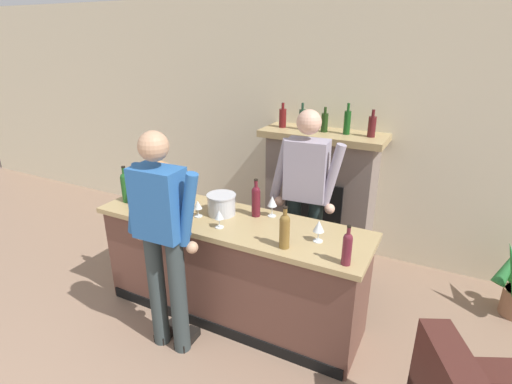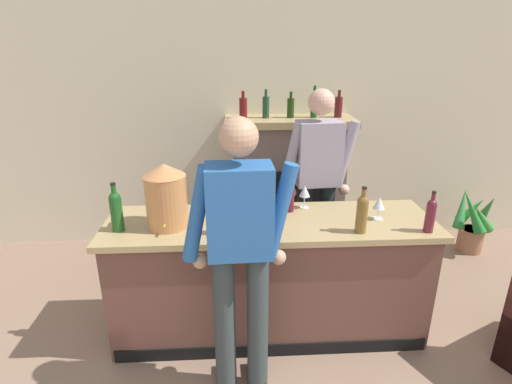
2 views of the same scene
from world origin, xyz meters
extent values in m
cube|color=beige|center=(0.00, 4.26, 1.38)|extent=(12.00, 0.07, 2.75)
cube|color=brown|center=(0.00, 2.60, 0.44)|extent=(2.27, 0.61, 0.88)
cube|color=tan|center=(0.00, 2.60, 0.91)|extent=(2.34, 0.68, 0.04)
cube|color=black|center=(0.00, 2.29, 0.05)|extent=(2.22, 0.01, 0.10)
cube|color=slate|center=(0.32, 4.01, 0.67)|extent=(1.13, 0.44, 1.34)
cube|color=black|center=(0.32, 3.77, 0.49)|extent=(0.62, 0.02, 0.86)
cube|color=tan|center=(0.32, 3.99, 1.38)|extent=(1.29, 0.52, 0.07)
cylinder|color=#5D1415|center=(-0.15, 3.99, 1.51)|extent=(0.08, 0.08, 0.20)
cylinder|color=#5D1415|center=(-0.15, 3.99, 1.64)|extent=(0.03, 0.03, 0.07)
cylinder|color=#1E3D29|center=(0.07, 3.99, 1.52)|extent=(0.07, 0.07, 0.21)
cylinder|color=#1E3D29|center=(0.07, 3.99, 1.66)|extent=(0.03, 0.03, 0.07)
cylinder|color=#1C3612|center=(0.32, 3.99, 1.51)|extent=(0.07, 0.07, 0.19)
cylinder|color=#1C3612|center=(0.32, 3.99, 1.64)|extent=(0.03, 0.03, 0.06)
cylinder|color=#154A17|center=(0.55, 3.99, 1.53)|extent=(0.07, 0.07, 0.23)
cylinder|color=#154A17|center=(0.55, 3.99, 1.69)|extent=(0.03, 0.03, 0.08)
cylinder|color=#4F1619|center=(0.80, 3.99, 1.51)|extent=(0.08, 0.08, 0.20)
cylinder|color=#4F1619|center=(0.80, 3.99, 1.65)|extent=(0.03, 0.03, 0.07)
cone|color=#2D7D3B|center=(2.17, 3.81, 0.47)|extent=(0.30, 0.37, 0.43)
cylinder|color=#30393A|center=(-0.13, 2.03, 0.50)|extent=(0.13, 0.13, 0.99)
cube|color=black|center=(-0.13, 2.10, 0.04)|extent=(0.11, 0.24, 0.07)
cylinder|color=#30393A|center=(-0.33, 2.02, 0.50)|extent=(0.13, 0.13, 0.99)
cube|color=black|center=(-0.33, 2.09, 0.04)|extent=(0.11, 0.24, 0.07)
cube|color=#285CA0|center=(-0.23, 2.03, 1.25)|extent=(0.37, 0.23, 0.52)
cylinder|color=#285CA0|center=(0.00, 2.06, 1.23)|extent=(0.20, 0.08, 0.57)
sphere|color=tan|center=(0.00, 2.08, 0.93)|extent=(0.09, 0.09, 0.09)
cylinder|color=#285CA0|center=(-0.46, 2.04, 1.23)|extent=(0.20, 0.08, 0.57)
sphere|color=tan|center=(-0.46, 2.06, 0.93)|extent=(0.09, 0.09, 0.09)
sphere|color=tan|center=(-0.23, 2.03, 1.66)|extent=(0.21, 0.21, 0.21)
cylinder|color=black|center=(0.34, 3.16, 0.50)|extent=(0.13, 0.13, 1.00)
cube|color=black|center=(0.35, 3.09, 0.04)|extent=(0.12, 0.25, 0.07)
cylinder|color=black|center=(0.54, 3.18, 0.50)|extent=(0.13, 0.13, 1.00)
cube|color=black|center=(0.55, 3.11, 0.04)|extent=(0.12, 0.25, 0.07)
cube|color=#9890A3|center=(0.44, 3.17, 1.26)|extent=(0.38, 0.25, 0.53)
cylinder|color=#9890A3|center=(0.22, 3.13, 1.25)|extent=(0.20, 0.08, 0.57)
sphere|color=#D9A68D|center=(0.22, 3.11, 0.95)|extent=(0.09, 0.09, 0.09)
cylinder|color=#9890A3|center=(0.68, 3.17, 1.25)|extent=(0.20, 0.08, 0.57)
sphere|color=#D9A68D|center=(0.68, 3.15, 0.95)|extent=(0.09, 0.09, 0.09)
sphere|color=#D9A68D|center=(0.44, 3.17, 1.68)|extent=(0.21, 0.21, 0.21)
cylinder|color=#CC834C|center=(-0.71, 2.56, 1.11)|extent=(0.28, 0.28, 0.36)
cone|color=#CC834C|center=(-0.71, 2.56, 1.33)|extent=(0.28, 0.28, 0.08)
cylinder|color=#B29333|center=(-0.71, 2.40, 1.00)|extent=(0.02, 0.04, 0.02)
cylinder|color=silver|center=(-0.12, 2.67, 1.01)|extent=(0.23, 0.23, 0.17)
cylinder|color=silver|center=(-0.12, 2.67, 1.10)|extent=(0.25, 0.25, 0.01)
cylinder|color=#1C521E|center=(-1.03, 2.51, 1.04)|extent=(0.08, 0.08, 0.23)
sphere|color=#1C521E|center=(-1.03, 2.51, 1.16)|extent=(0.08, 0.08, 0.08)
cylinder|color=#1C521E|center=(-1.03, 2.51, 1.21)|extent=(0.03, 0.03, 0.09)
cylinder|color=black|center=(-1.03, 2.51, 1.26)|extent=(0.04, 0.04, 0.01)
cylinder|color=brown|center=(-0.29, 2.41, 1.04)|extent=(0.07, 0.07, 0.23)
sphere|color=brown|center=(-0.29, 2.41, 1.16)|extent=(0.07, 0.07, 0.07)
cylinder|color=brown|center=(-0.29, 2.41, 1.21)|extent=(0.03, 0.03, 0.09)
cylinder|color=black|center=(-0.29, 2.41, 1.26)|extent=(0.03, 0.03, 0.01)
cylinder|color=maroon|center=(1.04, 2.37, 1.03)|extent=(0.06, 0.06, 0.20)
sphere|color=maroon|center=(1.04, 2.37, 1.13)|extent=(0.06, 0.06, 0.06)
cylinder|color=maroon|center=(1.04, 2.37, 1.16)|extent=(0.03, 0.03, 0.08)
cylinder|color=black|center=(1.04, 2.37, 1.21)|extent=(0.03, 0.03, 0.01)
cylinder|color=brown|center=(0.58, 2.39, 1.04)|extent=(0.08, 0.08, 0.22)
sphere|color=brown|center=(0.58, 2.39, 1.15)|extent=(0.07, 0.07, 0.07)
cylinder|color=brown|center=(0.58, 2.39, 1.19)|extent=(0.03, 0.03, 0.09)
cylinder|color=black|center=(0.58, 2.39, 1.24)|extent=(0.03, 0.03, 0.01)
cylinder|color=#571520|center=(0.16, 2.77, 1.04)|extent=(0.07, 0.07, 0.23)
sphere|color=#571520|center=(0.16, 2.77, 1.15)|extent=(0.07, 0.07, 0.07)
cylinder|color=#571520|center=(0.16, 2.77, 1.20)|extent=(0.03, 0.03, 0.09)
cylinder|color=black|center=(0.16, 2.77, 1.25)|extent=(0.03, 0.03, 0.01)
cylinder|color=silver|center=(-0.27, 2.54, 0.93)|extent=(0.07, 0.07, 0.01)
cylinder|color=silver|center=(-0.27, 2.54, 0.97)|extent=(0.01, 0.01, 0.07)
cone|color=silver|center=(-0.27, 2.54, 1.04)|extent=(0.07, 0.07, 0.07)
cylinder|color=silver|center=(0.28, 2.83, 0.93)|extent=(0.07, 0.07, 0.01)
cylinder|color=silver|center=(0.28, 2.83, 0.98)|extent=(0.01, 0.01, 0.09)
cone|color=silver|center=(0.28, 2.83, 1.07)|extent=(0.08, 0.08, 0.09)
cylinder|color=silver|center=(0.77, 2.59, 0.93)|extent=(0.07, 0.07, 0.01)
cylinder|color=silver|center=(0.77, 2.59, 0.97)|extent=(0.01, 0.01, 0.08)
cone|color=silver|center=(0.77, 2.59, 1.05)|extent=(0.08, 0.08, 0.09)
cylinder|color=silver|center=(0.00, 2.44, 0.93)|extent=(0.07, 0.07, 0.01)
cylinder|color=silver|center=(0.00, 2.44, 0.97)|extent=(0.01, 0.01, 0.07)
cone|color=silver|center=(0.00, 2.44, 1.04)|extent=(0.07, 0.07, 0.07)
camera|label=1|loc=(1.56, 0.06, 2.35)|focal=28.00mm
camera|label=2|loc=(-0.25, 0.03, 2.11)|focal=28.00mm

